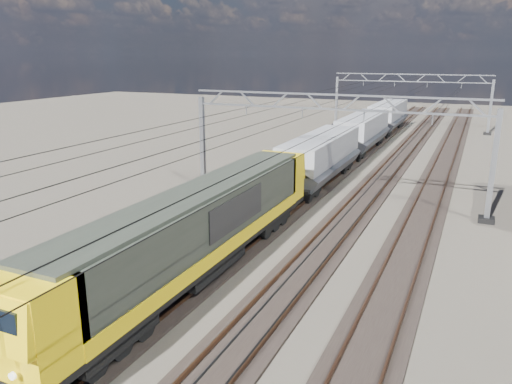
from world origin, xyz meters
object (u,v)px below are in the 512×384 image
at_px(catenary_gantry_mid, 331,145).
at_px(hopper_wagon_mid, 363,130).
at_px(catenary_gantry_far, 409,100).
at_px(hopper_wagon_third, 388,115).
at_px(hopper_wagon_lead, 321,155).
at_px(locomotive, 199,226).

height_order(catenary_gantry_mid, hopper_wagon_mid, catenary_gantry_mid).
height_order(catenary_gantry_far, hopper_wagon_third, catenary_gantry_far).
relative_size(catenary_gantry_mid, hopper_wagon_lead, 1.53).
bearing_deg(hopper_wagon_third, locomotive, -90.00).
xyz_separation_m(catenary_gantry_far, hopper_wagon_mid, (-2.00, -17.36, -1.67)).
relative_size(catenary_gantry_far, hopper_wagon_third, 1.53).
height_order(catenary_gantry_mid, locomotive, catenary_gantry_mid).
xyz_separation_m(catenary_gantry_far, hopper_wagon_lead, (-2.00, -31.56, -1.67)).
distance_m(locomotive, hopper_wagon_mid, 31.90).
relative_size(catenary_gantry_far, hopper_wagon_lead, 1.53).
bearing_deg(hopper_wagon_third, catenary_gantry_mid, -86.51).
distance_m(catenary_gantry_mid, catenary_gantry_far, 36.00).
distance_m(hopper_wagon_mid, hopper_wagon_third, 14.20).
distance_m(hopper_wagon_lead, hopper_wagon_mid, 14.20).
distance_m(locomotive, hopper_wagon_lead, 17.70).
xyz_separation_m(hopper_wagon_lead, hopper_wagon_mid, (0.00, 14.20, 0.00)).
xyz_separation_m(catenary_gantry_far, hopper_wagon_third, (-2.00, -3.16, -1.67)).
bearing_deg(catenary_gantry_mid, hopper_wagon_lead, 114.23).
relative_size(catenary_gantry_mid, locomotive, 0.94).
height_order(hopper_wagon_lead, hopper_wagon_mid, same).
xyz_separation_m(catenary_gantry_mid, hopper_wagon_mid, (-2.00, 18.64, -1.67)).
bearing_deg(catenary_gantry_mid, catenary_gantry_far, 90.00).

